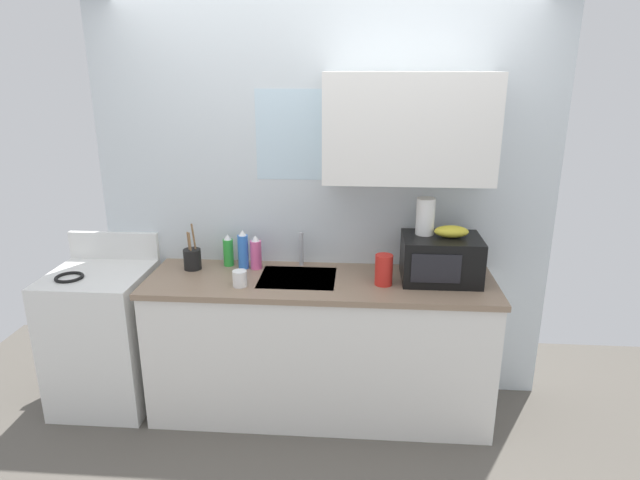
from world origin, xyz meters
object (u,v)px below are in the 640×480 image
cereal_canister (384,270)px  dish_soap_bottle_pink (256,253)px  stove_range (105,337)px  dish_soap_bottle_green (228,251)px  dish_soap_bottle_blue (243,250)px  microwave (441,259)px  paper_towel_roll (425,216)px  mug_white (240,279)px  utensil_crock (192,258)px  banana_bunch (451,231)px

cereal_canister → dish_soap_bottle_pink: bearing=165.2°
stove_range → dish_soap_bottle_green: size_ratio=5.15×
dish_soap_bottle_pink → dish_soap_bottle_blue: 0.08m
microwave → paper_towel_roll: (-0.10, 0.05, 0.24)m
cereal_canister → mug_white: 0.84m
utensil_crock → mug_white: bearing=-35.9°
cereal_canister → mug_white: bearing=-173.9°
paper_towel_roll → mug_white: (-1.08, -0.24, -0.33)m
stove_range → dish_soap_bottle_blue: bearing=9.9°
banana_bunch → dish_soap_bottle_pink: banana_bunch is taller
paper_towel_roll → mug_white: paper_towel_roll is taller
microwave → cereal_canister: size_ratio=2.51×
paper_towel_roll → dish_soap_bottle_blue: bearing=176.9°
microwave → banana_bunch: 0.18m
banana_bunch → utensil_crock: size_ratio=0.67×
dish_soap_bottle_green → microwave: bearing=-6.6°
mug_white → dish_soap_bottle_green: bearing=113.3°
banana_bunch → cereal_canister: size_ratio=1.09×
microwave → mug_white: bearing=-170.9°
microwave → cereal_canister: (-0.34, -0.10, -0.04)m
paper_towel_roll → stove_range: bearing=-177.3°
paper_towel_roll → dish_soap_bottle_pink: (-1.04, 0.06, -0.28)m
banana_bunch → dish_soap_bottle_pink: bearing=174.7°
dish_soap_bottle_green → cereal_canister: bearing=-14.3°
stove_range → mug_white: 1.07m
stove_range → microwave: size_ratio=2.35×
paper_towel_roll → utensil_crock: paper_towel_roll is taller
dish_soap_bottle_green → utensil_crock: (-0.21, -0.08, -0.03)m
paper_towel_roll → dish_soap_bottle_blue: size_ratio=0.87×
microwave → dish_soap_bottle_green: (-1.32, 0.15, -0.04)m
dish_soap_bottle_blue → cereal_canister: 0.90m
microwave → banana_bunch: (0.05, 0.00, 0.17)m
banana_bunch → mug_white: 1.27m
stove_range → banana_bunch: bearing=1.2°
stove_range → utensil_crock: bearing=11.3°
banana_bunch → dish_soap_bottle_blue: (-1.27, 0.11, -0.19)m
utensil_crock → banana_bunch: bearing=-2.5°
dish_soap_bottle_pink → cereal_canister: bearing=-14.8°
microwave → cereal_canister: microwave is taller
dish_soap_bottle_green → dish_soap_bottle_blue: bearing=-21.0°
dish_soap_bottle_pink → microwave: bearing=-5.6°
stove_range → banana_bunch: (2.17, 0.05, 0.75)m
stove_range → cereal_canister: (1.78, -0.05, 0.53)m
stove_range → utensil_crock: 0.78m
stove_range → dish_soap_bottle_pink: size_ratio=4.97×
mug_white → utensil_crock: (-0.36, 0.26, 0.02)m
microwave → banana_bunch: bearing=1.8°
banana_bunch → mug_white: bearing=-171.2°
mug_white → dish_soap_bottle_pink: bearing=82.4°
paper_towel_roll → dish_soap_bottle_pink: size_ratio=1.01×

